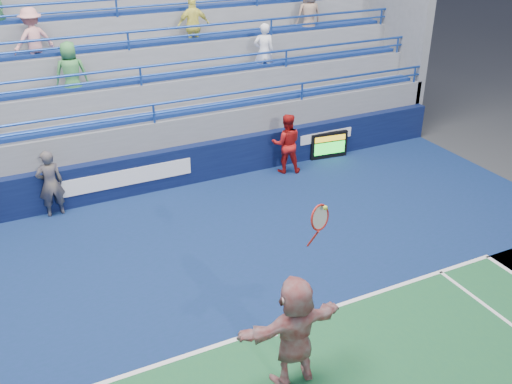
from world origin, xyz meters
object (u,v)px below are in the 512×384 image
serve_speed_board (329,145)px  ball_girl (286,144)px  line_judge (50,184)px  tennis_player (295,331)px

serve_speed_board → ball_girl: (-1.66, -0.30, 0.46)m
line_judge → ball_girl: (6.49, -0.27, 0.01)m
tennis_player → line_judge: 7.96m
serve_speed_board → line_judge: size_ratio=0.69×
tennis_player → ball_girl: 8.17m
line_judge → serve_speed_board: bearing=174.6°
serve_speed_board → line_judge: (-8.15, -0.03, 0.46)m
serve_speed_board → line_judge: bearing=-179.8°
serve_speed_board → ball_girl: ball_girl is taller
tennis_player → ball_girl: (3.82, 7.22, -0.12)m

